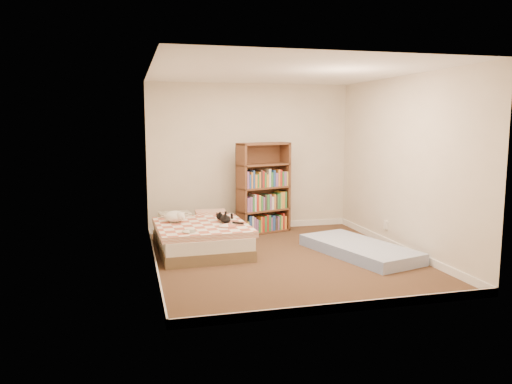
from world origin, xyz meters
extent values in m
cube|color=#4A3320|center=(0.00, 0.00, 0.00)|extent=(3.50, 4.00, 0.01)
cube|color=white|center=(0.00, 0.00, 2.50)|extent=(3.50, 4.00, 0.01)
cube|color=beige|center=(0.00, 2.00, 1.25)|extent=(3.50, 0.01, 2.50)
cube|color=beige|center=(0.00, -2.00, 1.25)|extent=(3.50, 0.01, 2.50)
cube|color=beige|center=(-1.75, 0.00, 1.25)|extent=(0.01, 4.00, 2.50)
cube|color=beige|center=(1.75, 0.00, 1.25)|extent=(0.01, 4.00, 2.50)
cube|color=white|center=(0.00, 1.99, 0.05)|extent=(3.50, 0.02, 0.10)
cube|color=white|center=(0.00, -1.99, 0.05)|extent=(3.50, 0.02, 0.10)
cube|color=white|center=(-1.74, 0.00, 0.05)|extent=(0.02, 4.00, 0.10)
cube|color=white|center=(1.74, 0.00, 0.05)|extent=(0.02, 4.00, 0.10)
cube|color=white|center=(1.74, 0.40, 0.30)|extent=(0.03, 0.09, 0.13)
cube|color=brown|center=(-1.06, 0.75, 0.08)|extent=(1.27, 1.77, 0.16)
cube|color=silver|center=(-1.06, 0.75, 0.24)|extent=(1.25, 1.74, 0.17)
cube|color=#B55A43|center=(-1.06, 0.75, 0.37)|extent=(1.32, 1.46, 0.09)
cube|color=gray|center=(-1.34, 1.40, 0.40)|extent=(0.49, 0.32, 0.13)
cube|color=#B55A43|center=(-0.77, 1.40, 0.40)|extent=(0.49, 0.32, 0.13)
cube|color=#542E1C|center=(-0.29, 1.67, 0.76)|extent=(0.13, 0.30, 1.52)
cube|color=#542E1C|center=(0.58, 1.67, 0.76)|extent=(0.13, 0.30, 1.52)
cube|color=#542E1C|center=(0.15, 1.81, 0.76)|extent=(0.87, 0.30, 1.52)
cube|color=#542E1C|center=(0.15, 1.67, 0.02)|extent=(0.96, 0.57, 0.03)
cube|color=#542E1C|center=(0.15, 1.67, 0.77)|extent=(0.96, 0.57, 0.03)
cube|color=#542E1C|center=(0.15, 1.67, 1.50)|extent=(0.96, 0.57, 0.03)
cube|color=#7E98D3|center=(1.08, -0.05, 0.08)|extent=(1.25, 1.93, 0.16)
ellipsoid|color=black|center=(-0.71, 0.63, 0.47)|extent=(0.24, 0.36, 0.11)
sphere|color=black|center=(-0.71, 0.81, 0.48)|extent=(0.13, 0.13, 0.10)
cone|color=black|center=(-0.74, 0.84, 0.52)|extent=(0.04, 0.04, 0.04)
cone|color=black|center=(-0.68, 0.84, 0.52)|extent=(0.04, 0.04, 0.04)
cylinder|color=black|center=(-0.62, 0.41, 0.44)|extent=(0.08, 0.19, 0.04)
ellipsoid|color=white|center=(-1.41, 0.87, 0.49)|extent=(0.35, 0.38, 0.16)
sphere|color=white|center=(-1.32, 0.77, 0.51)|extent=(0.15, 0.15, 0.13)
sphere|color=white|center=(-1.27, 0.73, 0.50)|extent=(0.07, 0.07, 0.06)
sphere|color=white|center=(-1.54, 0.94, 0.48)|extent=(0.08, 0.08, 0.07)
camera|label=1|loc=(-2.03, -6.32, 1.85)|focal=35.00mm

